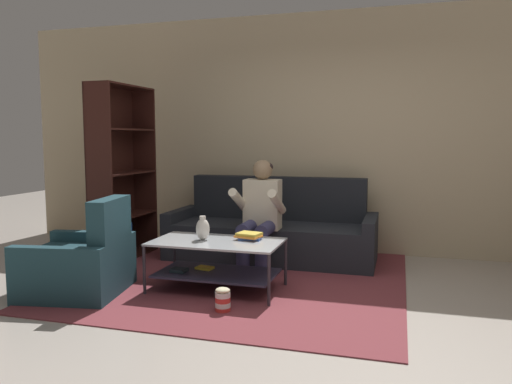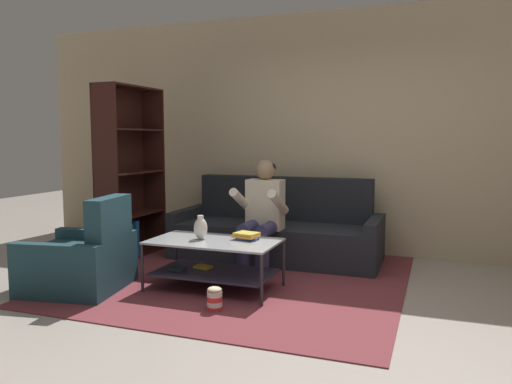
# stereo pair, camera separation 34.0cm
# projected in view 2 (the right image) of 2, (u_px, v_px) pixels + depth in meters

# --- Properties ---
(ground) EXTENTS (16.80, 16.80, 0.00)m
(ground) POSITION_uv_depth(u_px,v_px,m) (282.00, 319.00, 3.87)
(ground) COLOR #AEA398
(back_partition) EXTENTS (8.40, 0.12, 2.90)m
(back_partition) POSITION_uv_depth(u_px,v_px,m) (343.00, 133.00, 6.01)
(back_partition) COLOR #C5B18D
(back_partition) RESTS_ON ground
(couch) EXTENTS (2.36, 0.86, 0.93)m
(couch) POSITION_uv_depth(u_px,v_px,m) (277.00, 233.00, 5.75)
(couch) COLOR #21242A
(couch) RESTS_ON ground
(person_seated_center) EXTENTS (0.50, 0.58, 1.17)m
(person_seated_center) POSITION_uv_depth(u_px,v_px,m) (262.00, 211.00, 5.23)
(person_seated_center) COLOR #3B3A63
(person_seated_center) RESTS_ON ground
(coffee_table) EXTENTS (1.17, 0.65, 0.46)m
(coffee_table) POSITION_uv_depth(u_px,v_px,m) (213.00, 256.00, 4.58)
(coffee_table) COLOR #B0B4B8
(coffee_table) RESTS_ON ground
(area_rug) EXTENTS (3.16, 3.26, 0.01)m
(area_rug) POSITION_uv_depth(u_px,v_px,m) (245.00, 275.00, 5.08)
(area_rug) COLOR brown
(area_rug) RESTS_ON ground
(vase) EXTENTS (0.13, 0.13, 0.22)m
(vase) POSITION_uv_depth(u_px,v_px,m) (201.00, 228.00, 4.61)
(vase) COLOR silver
(vase) RESTS_ON coffee_table
(book_stack) EXTENTS (0.25, 0.22, 0.06)m
(book_stack) POSITION_uv_depth(u_px,v_px,m) (247.00, 236.00, 4.59)
(book_stack) COLOR #3353AA
(book_stack) RESTS_ON coffee_table
(bookshelf) EXTENTS (0.35, 0.97, 1.99)m
(bookshelf) POSITION_uv_depth(u_px,v_px,m) (125.00, 188.00, 5.83)
(bookshelf) COLOR #351713
(bookshelf) RESTS_ON ground
(armchair) EXTENTS (0.94, 0.94, 0.87)m
(armchair) POSITION_uv_depth(u_px,v_px,m) (82.00, 261.00, 4.57)
(armchair) COLOR #1F3F48
(armchair) RESTS_ON ground
(popcorn_tub) EXTENTS (0.12, 0.12, 0.20)m
(popcorn_tub) POSITION_uv_depth(u_px,v_px,m) (215.00, 299.00, 4.03)
(popcorn_tub) COLOR red
(popcorn_tub) RESTS_ON ground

